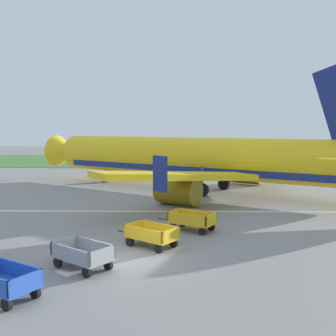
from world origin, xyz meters
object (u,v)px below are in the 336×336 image
Objects in this scene: baggage_cart_third_in_row at (151,235)px; baggage_cart_fourth_in_row at (192,220)px; baggage_cart_second_in_row at (82,254)px; traffic_cone_near_plane at (159,233)px; airplane at (200,158)px; baggage_cart_nearest at (3,281)px.

baggage_cart_fourth_in_row is (2.13, 3.15, 0.00)m from baggage_cart_third_in_row.
traffic_cone_near_plane is (2.98, 4.58, -0.29)m from baggage_cart_second_in_row.
airplane reaches higher than baggage_cart_third_in_row.
baggage_cart_third_in_row is 1.51m from traffic_cone_near_plane.
baggage_cart_third_in_row is (4.74, 6.05, 0.00)m from baggage_cart_nearest.
airplane is 21.52m from baggage_cart_second_in_row.
baggage_cart_fourth_in_row is (6.87, 9.20, 0.00)m from baggage_cart_nearest.
traffic_cone_near_plane is at bearing 78.30° from baggage_cart_third_in_row.
baggage_cart_third_in_row is at bearing 49.39° from baggage_cart_second_in_row.
baggage_cart_second_in_row and baggage_cart_fourth_in_row have the same top height.
baggage_cart_fourth_in_row is at bearing 55.95° from baggage_cart_third_in_row.
baggage_cart_second_in_row is 4.12m from baggage_cart_third_in_row.
baggage_cart_fourth_in_row reaches higher than traffic_cone_near_plane.
baggage_cart_fourth_in_row is 2.51m from traffic_cone_near_plane.
airplane is at bearing 84.85° from baggage_cart_fourth_in_row.
airplane reaches higher than baggage_cart_nearest.
baggage_cart_second_in_row is at bearing -106.55° from airplane.
baggage_cart_third_in_row is 5.21× the size of traffic_cone_near_plane.
baggage_cart_second_in_row is 5.17× the size of traffic_cone_near_plane.
baggage_cart_second_in_row is at bearing -123.05° from traffic_cone_near_plane.
airplane reaches higher than baggage_cart_second_in_row.
traffic_cone_near_plane is at bearing -137.17° from baggage_cart_fourth_in_row.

